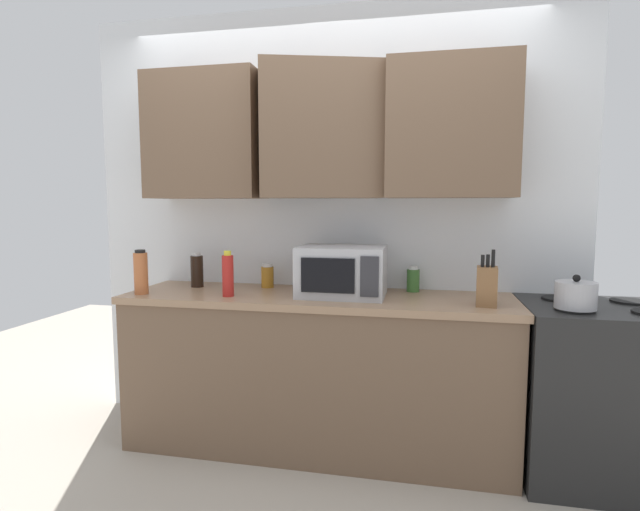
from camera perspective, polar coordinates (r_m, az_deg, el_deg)
name	(u,v)px	position (r m, az deg, el deg)	size (l,w,h in m)	color
wall_back_with_cabinets	(325,178)	(2.99, 0.56, 9.00)	(3.07, 0.52, 2.60)	white
counter_run	(317,371)	(2.93, -0.36, -13.23)	(2.20, 0.63, 0.90)	brown
stove_range	(598,392)	(2.99, 29.54, -13.62)	(0.76, 0.64, 0.91)	black
kettle	(576,295)	(2.68, 27.56, -4.09)	(0.19, 0.19, 0.17)	#B2B2B7
microwave	(342,271)	(2.76, 2.60, -1.83)	(0.48, 0.37, 0.28)	#B7B7BC
knife_block	(487,286)	(2.63, 18.80, -3.33)	(0.11, 0.13, 0.29)	brown
bottle_soy_dark	(197,271)	(3.15, -14.10, -1.73)	(0.08, 0.08, 0.21)	black
bottle_green_oil	(413,280)	(2.95, 10.76, -2.78)	(0.07, 0.07, 0.15)	#386B2D
bottle_spice_jar	(141,273)	(3.00, -20.08, -1.88)	(0.08, 0.08, 0.26)	#BC6638
bottle_red_sauce	(228,275)	(2.79, -10.65, -2.23)	(0.06, 0.06, 0.26)	red
bottle_amber_vinegar	(267,276)	(3.06, -6.12, -2.38)	(0.08, 0.08, 0.15)	#AD701E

